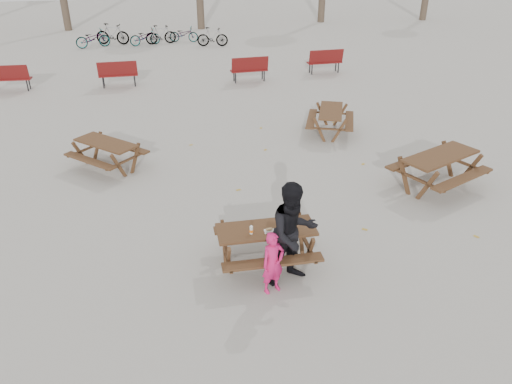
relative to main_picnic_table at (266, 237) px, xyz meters
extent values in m
plane|color=gray|center=(0.00, 0.00, -0.59)|extent=(80.00, 80.00, 0.00)
cube|color=#382314|center=(0.00, 0.00, 0.16)|extent=(1.80, 0.70, 0.05)
cube|color=#382314|center=(0.00, -0.60, -0.14)|extent=(1.80, 0.25, 0.05)
cube|color=#382314|center=(0.00, 0.60, -0.14)|extent=(1.80, 0.25, 0.05)
cylinder|color=#382314|center=(-0.75, -0.30, -0.22)|extent=(0.08, 0.08, 0.73)
cylinder|color=#382314|center=(-0.75, 0.30, -0.22)|extent=(0.08, 0.08, 0.73)
cylinder|color=#382314|center=(0.75, -0.30, -0.22)|extent=(0.08, 0.08, 0.73)
cylinder|color=#382314|center=(0.75, 0.30, -0.22)|extent=(0.08, 0.08, 0.73)
cube|color=white|center=(0.03, -0.13, 0.21)|extent=(0.18, 0.11, 0.03)
ellipsoid|color=tan|center=(0.03, -0.13, 0.25)|extent=(0.14, 0.06, 0.05)
cylinder|color=silver|center=(-0.30, -0.12, 0.26)|extent=(0.06, 0.06, 0.15)
cylinder|color=#FF660D|center=(-0.30, -0.12, 0.25)|extent=(0.07, 0.07, 0.05)
cylinder|color=white|center=(-0.30, -0.12, 0.35)|extent=(0.03, 0.03, 0.02)
imported|color=#D81B61|center=(-0.05, -0.80, 0.00)|extent=(0.50, 0.41, 1.17)
imported|color=black|center=(0.36, -0.55, 0.38)|extent=(1.10, 0.96, 1.93)
imported|color=black|center=(-5.01, 20.18, -0.13)|extent=(1.86, 1.11, 0.92)
imported|color=black|center=(-4.04, 20.77, -0.05)|extent=(1.87, 1.00, 1.08)
imported|color=black|center=(-2.35, 20.27, -0.15)|extent=(1.76, 1.10, 0.87)
imported|color=black|center=(-1.52, 20.42, -0.10)|extent=(1.68, 0.72, 0.98)
imported|color=black|center=(-0.28, 20.72, -0.18)|extent=(1.65, 0.89, 0.82)
imported|color=black|center=(1.14, 19.33, -0.10)|extent=(1.66, 0.71, 0.97)
camera|label=1|loc=(-1.61, -7.51, 5.05)|focal=35.00mm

